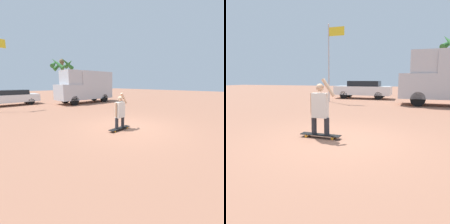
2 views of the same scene
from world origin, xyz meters
The scene contains 6 objects.
ground_plane centered at (0.00, 0.00, 0.00)m, with size 80.00×80.00×0.00m, color #A36B51.
skateboard centered at (-0.57, 0.02, 0.08)m, with size 1.12×0.25×0.09m.
person_skateboarder centered at (-0.57, 0.02, 0.84)m, with size 0.70×0.22×1.50m.
camper_van centered at (3.90, 8.93, 1.73)m, with size 5.83×2.06×3.19m.
parked_car_white centered at (-2.16, 11.99, 0.75)m, with size 4.43×1.72×1.40m.
palm_tree_near_van centered at (5.29, 16.94, 4.37)m, with size 3.16×3.32×5.60m.
Camera 1 is at (-5.12, -4.19, 1.97)m, focal length 24.00 mm.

